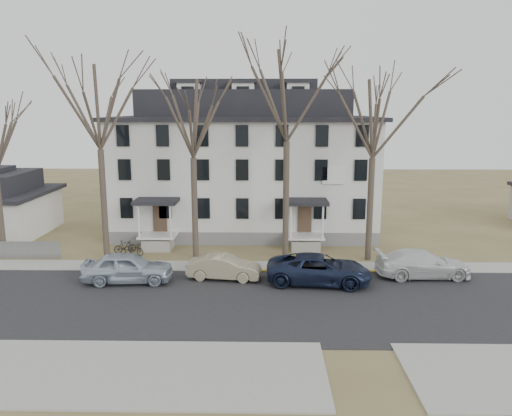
{
  "coord_description": "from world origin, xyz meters",
  "views": [
    {
      "loc": [
        -0.36,
        -22.27,
        9.9
      ],
      "look_at": [
        -0.95,
        9.0,
        3.63
      ],
      "focal_mm": 35.0,
      "sensor_mm": 36.0,
      "label": 1
    }
  ],
  "objects_px": {
    "tree_far_left": "(98,101)",
    "tree_mid_right": "(374,113)",
    "boarding_house": "(245,165)",
    "tree_center": "(287,89)",
    "car_silver": "(128,268)",
    "car_white": "(423,264)",
    "car_tan": "(224,268)",
    "car_navy": "(319,270)",
    "bicycle_right": "(125,247)",
    "bicycle_left": "(134,249)",
    "tree_mid_left": "(192,113)"
  },
  "relations": [
    {
      "from": "boarding_house",
      "to": "tree_center",
      "type": "height_order",
      "value": "tree_center"
    },
    {
      "from": "car_silver",
      "to": "car_white",
      "type": "distance_m",
      "value": 17.32
    },
    {
      "from": "tree_mid_left",
      "to": "tree_mid_right",
      "type": "bearing_deg",
      "value": 0.0
    },
    {
      "from": "boarding_house",
      "to": "bicycle_right",
      "type": "height_order",
      "value": "boarding_house"
    },
    {
      "from": "tree_far_left",
      "to": "bicycle_left",
      "type": "bearing_deg",
      "value": 20.55
    },
    {
      "from": "car_tan",
      "to": "car_white",
      "type": "relative_size",
      "value": 0.78
    },
    {
      "from": "tree_far_left",
      "to": "car_white",
      "type": "height_order",
      "value": "tree_far_left"
    },
    {
      "from": "tree_mid_right",
      "to": "car_white",
      "type": "distance_m",
      "value": 9.81
    },
    {
      "from": "bicycle_left",
      "to": "car_tan",
      "type": "bearing_deg",
      "value": -102.26
    },
    {
      "from": "car_white",
      "to": "bicycle_left",
      "type": "distance_m",
      "value": 18.82
    },
    {
      "from": "tree_mid_left",
      "to": "tree_mid_right",
      "type": "height_order",
      "value": "same"
    },
    {
      "from": "tree_center",
      "to": "car_white",
      "type": "bearing_deg",
      "value": -23.76
    },
    {
      "from": "tree_far_left",
      "to": "car_tan",
      "type": "distance_m",
      "value": 13.33
    },
    {
      "from": "tree_mid_left",
      "to": "car_white",
      "type": "height_order",
      "value": "tree_mid_left"
    },
    {
      "from": "car_tan",
      "to": "car_navy",
      "type": "distance_m",
      "value": 5.54
    },
    {
      "from": "car_white",
      "to": "bicycle_right",
      "type": "distance_m",
      "value": 19.61
    },
    {
      "from": "tree_center",
      "to": "car_silver",
      "type": "bearing_deg",
      "value": -152.66
    },
    {
      "from": "boarding_house",
      "to": "tree_far_left",
      "type": "relative_size",
      "value": 1.52
    },
    {
      "from": "car_tan",
      "to": "bicycle_right",
      "type": "height_order",
      "value": "car_tan"
    },
    {
      "from": "tree_far_left",
      "to": "tree_center",
      "type": "height_order",
      "value": "tree_center"
    },
    {
      "from": "bicycle_left",
      "to": "car_white",
      "type": "bearing_deg",
      "value": -79.23
    },
    {
      "from": "tree_mid_left",
      "to": "boarding_house",
      "type": "bearing_deg",
      "value": 69.8
    },
    {
      "from": "car_navy",
      "to": "bicycle_right",
      "type": "xyz_separation_m",
      "value": [
        -12.79,
        5.81,
        -0.37
      ]
    },
    {
      "from": "boarding_house",
      "to": "car_tan",
      "type": "relative_size",
      "value": 4.84
    },
    {
      "from": "tree_far_left",
      "to": "tree_center",
      "type": "relative_size",
      "value": 0.93
    },
    {
      "from": "tree_mid_left",
      "to": "car_navy",
      "type": "bearing_deg",
      "value": -31.59
    },
    {
      "from": "tree_far_left",
      "to": "car_white",
      "type": "relative_size",
      "value": 2.48
    },
    {
      "from": "tree_mid_right",
      "to": "car_navy",
      "type": "distance_m",
      "value": 10.67
    },
    {
      "from": "car_tan",
      "to": "tree_far_left",
      "type": "bearing_deg",
      "value": 70.45
    },
    {
      "from": "boarding_house",
      "to": "car_silver",
      "type": "height_order",
      "value": "boarding_house"
    },
    {
      "from": "tree_mid_right",
      "to": "bicycle_right",
      "type": "relative_size",
      "value": 8.47
    },
    {
      "from": "bicycle_right",
      "to": "car_tan",
      "type": "bearing_deg",
      "value": -145.06
    },
    {
      "from": "tree_far_left",
      "to": "bicycle_left",
      "type": "distance_m",
      "value": 10.08
    },
    {
      "from": "tree_mid_left",
      "to": "car_navy",
      "type": "xyz_separation_m",
      "value": [
        7.74,
        -4.76,
        -8.78
      ]
    },
    {
      "from": "tree_mid_right",
      "to": "car_silver",
      "type": "height_order",
      "value": "tree_mid_right"
    },
    {
      "from": "car_tan",
      "to": "bicycle_left",
      "type": "xyz_separation_m",
      "value": [
        -6.57,
        4.74,
        -0.29
      ]
    },
    {
      "from": "tree_mid_left",
      "to": "tree_center",
      "type": "bearing_deg",
      "value": 0.0
    },
    {
      "from": "car_tan",
      "to": "bicycle_left",
      "type": "distance_m",
      "value": 8.11
    },
    {
      "from": "tree_mid_left",
      "to": "bicycle_right",
      "type": "bearing_deg",
      "value": 168.24
    },
    {
      "from": "tree_mid_right",
      "to": "car_silver",
      "type": "relative_size",
      "value": 2.49
    },
    {
      "from": "tree_far_left",
      "to": "tree_mid_right",
      "type": "distance_m",
      "value": 17.52
    },
    {
      "from": "car_navy",
      "to": "bicycle_left",
      "type": "xyz_separation_m",
      "value": [
        -12.07,
        5.38,
        -0.41
      ]
    },
    {
      "from": "tree_mid_left",
      "to": "car_tan",
      "type": "height_order",
      "value": "tree_mid_left"
    },
    {
      "from": "boarding_house",
      "to": "bicycle_left",
      "type": "bearing_deg",
      "value": -134.24
    },
    {
      "from": "tree_mid_left",
      "to": "car_white",
      "type": "relative_size",
      "value": 2.3
    },
    {
      "from": "car_white",
      "to": "bicycle_left",
      "type": "height_order",
      "value": "car_white"
    },
    {
      "from": "tree_mid_right",
      "to": "tree_center",
      "type": "bearing_deg",
      "value": 180.0
    },
    {
      "from": "tree_mid_left",
      "to": "car_silver",
      "type": "relative_size",
      "value": 2.49
    },
    {
      "from": "boarding_house",
      "to": "tree_center",
      "type": "xyz_separation_m",
      "value": [
        3.0,
        -8.15,
        5.71
      ]
    },
    {
      "from": "tree_far_left",
      "to": "bicycle_left",
      "type": "xyz_separation_m",
      "value": [
        1.67,
        0.63,
        -9.93
      ]
    }
  ]
}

